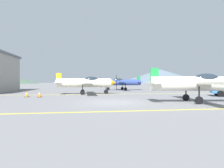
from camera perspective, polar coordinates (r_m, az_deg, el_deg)
ground_plane at (r=13.16m, az=0.34°, el=-5.85°), size 400.00×400.00×0.00m
apron_line_near at (r=9.31m, az=3.93°, el=-8.60°), size 80.00×0.16×0.01m
apron_line_far at (r=21.58m, az=-2.96°, el=-3.24°), size 80.00×0.16×0.01m
airplane_near at (r=14.47m, az=25.79°, el=0.27°), size 7.32×8.39×2.51m
airplane_mid at (r=21.71m, az=-8.11°, el=0.50°), size 7.23×8.35×2.51m
airplane_far at (r=31.69m, az=2.97°, el=0.60°), size 7.28×8.38×2.51m
traffic_cone_front at (r=19.49m, az=-25.44°, el=-2.91°), size 0.36×0.36×0.59m
traffic_cone_side at (r=18.79m, az=-22.04°, el=-3.03°), size 0.36×0.36×0.59m
hill_centerleft at (r=183.17m, az=15.08°, el=2.41°), size 85.13×85.13×13.46m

